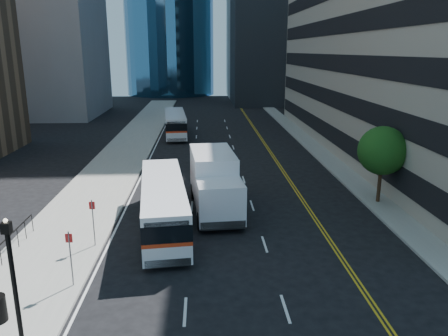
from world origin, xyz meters
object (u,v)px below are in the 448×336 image
object	(u,v)px
street_tree	(383,151)
lamp_post	(13,279)
box_truck	(215,182)
bus_rear	(175,123)
bus_front	(163,203)

from	to	relation	value
street_tree	lamp_post	bearing A→B (deg)	-142.13
box_truck	street_tree	bearing A→B (deg)	-0.75
street_tree	bus_rear	bearing A→B (deg)	120.98
lamp_post	bus_front	world-z (taller)	lamp_post
street_tree	bus_front	bearing A→B (deg)	-165.84
bus_rear	box_truck	size ratio (longest dim) A/B	1.37
lamp_post	box_truck	world-z (taller)	lamp_post
street_tree	bus_front	size ratio (longest dim) A/B	0.46
street_tree	box_truck	bearing A→B (deg)	-175.63
street_tree	bus_rear	distance (m)	29.29
lamp_post	bus_front	bearing A→B (deg)	69.16
street_tree	bus_rear	world-z (taller)	street_tree
lamp_post	bus_rear	xyz separation A→B (m)	(2.96, 39.04, -1.22)
lamp_post	bus_rear	world-z (taller)	lamp_post
street_tree	bus_front	xyz separation A→B (m)	(-14.02, -3.54, -2.12)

